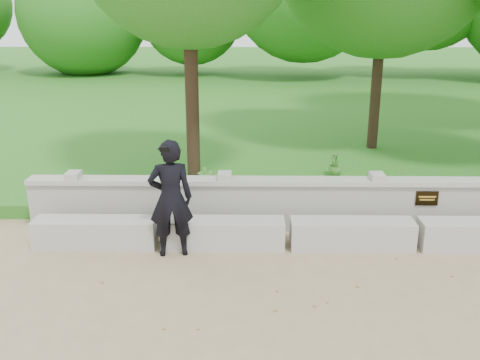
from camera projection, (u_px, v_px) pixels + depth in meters
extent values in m
plane|color=#9D8560|center=(461.00, 313.00, 6.53)|extent=(80.00, 80.00, 0.00)
cube|color=#1E6518|center=(318.00, 107.00, 19.84)|extent=(40.00, 22.00, 0.25)
cube|color=#A5A29C|center=(95.00, 233.00, 8.34)|extent=(1.90, 0.45, 0.45)
cube|color=#A5A29C|center=(223.00, 233.00, 8.32)|extent=(1.90, 0.45, 0.45)
cube|color=#A5A29C|center=(352.00, 234.00, 8.29)|extent=(1.90, 0.45, 0.45)
cube|color=#9B9992|center=(405.00, 207.00, 8.89)|extent=(12.50, 0.25, 0.82)
cube|color=#A5A29C|center=(407.00, 182.00, 8.75)|extent=(12.50, 0.35, 0.08)
cube|color=black|center=(427.00, 198.00, 8.69)|extent=(0.36, 0.02, 0.24)
imported|color=black|center=(171.00, 198.00, 7.86)|extent=(0.72, 0.54, 1.79)
cube|color=black|center=(165.00, 149.00, 7.27)|extent=(0.14, 0.05, 0.07)
cylinder|color=#382619|center=(192.00, 87.00, 10.09)|extent=(0.26, 0.26, 3.83)
cylinder|color=#382619|center=(377.00, 72.00, 12.87)|extent=(0.25, 0.25, 3.75)
imported|color=#3D7929|center=(207.00, 185.00, 9.55)|extent=(0.40, 0.37, 0.63)
imported|color=#3D7929|center=(336.00, 164.00, 11.03)|extent=(0.31, 0.34, 0.54)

